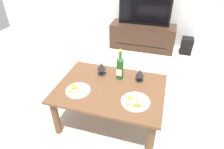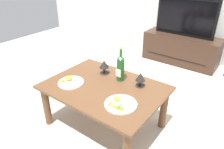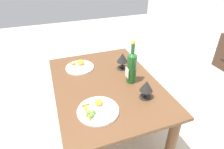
# 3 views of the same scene
# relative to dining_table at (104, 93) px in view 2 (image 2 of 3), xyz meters

# --- Properties ---
(ground_plane) EXTENTS (6.40, 6.40, 0.00)m
(ground_plane) POSITION_rel_dining_table_xyz_m (0.00, 0.00, -0.37)
(ground_plane) COLOR beige
(dining_table) EXTENTS (1.07, 0.78, 0.45)m
(dining_table) POSITION_rel_dining_table_xyz_m (0.00, 0.00, 0.00)
(dining_table) COLOR brown
(dining_table) RESTS_ON ground_plane
(tv_stand) EXTENTS (1.16, 0.41, 0.46)m
(tv_stand) POSITION_rel_dining_table_xyz_m (0.04, 1.92, -0.15)
(tv_stand) COLOR #382319
(tv_stand) RESTS_ON ground_plane
(tv_screen) EXTENTS (0.90, 0.05, 0.57)m
(tv_screen) POSITION_rel_dining_table_xyz_m (0.04, 1.92, 0.37)
(tv_screen) COLOR black
(tv_screen) RESTS_ON tv_stand
(wine_bottle) EXTENTS (0.07, 0.07, 0.34)m
(wine_bottle) POSITION_rel_dining_table_xyz_m (0.05, 0.19, 0.21)
(wine_bottle) COLOR #1E5923
(wine_bottle) RESTS_ON dining_table
(goblet_left) EXTENTS (0.10, 0.10, 0.15)m
(goblet_left) POSITION_rel_dining_table_xyz_m (-0.16, 0.20, 0.17)
(goblet_left) COLOR black
(goblet_left) RESTS_ON dining_table
(goblet_right) EXTENTS (0.09, 0.09, 0.14)m
(goblet_right) POSITION_rel_dining_table_xyz_m (0.26, 0.20, 0.17)
(goblet_right) COLOR black
(goblet_right) RESTS_ON dining_table
(dinner_plate_left) EXTENTS (0.24, 0.24, 0.05)m
(dinner_plate_left) POSITION_rel_dining_table_xyz_m (-0.29, -0.14, 0.09)
(dinner_plate_left) COLOR white
(dinner_plate_left) RESTS_ON dining_table
(dinner_plate_right) EXTENTS (0.27, 0.27, 0.05)m
(dinner_plate_right) POSITION_rel_dining_table_xyz_m (0.29, -0.15, 0.09)
(dinner_plate_right) COLOR white
(dinner_plate_right) RESTS_ON dining_table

